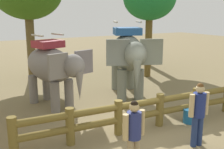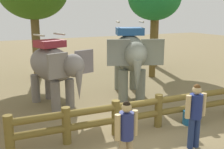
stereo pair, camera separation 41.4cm
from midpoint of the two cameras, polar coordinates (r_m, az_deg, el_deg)
name	(u,v)px [view 2 (the right image)]	position (r m, az deg, el deg)	size (l,w,h in m)	color
ground_plane	(139,131)	(8.53, 7.08, -11.70)	(60.00, 60.00, 0.00)	olive
log_fence	(138,112)	(8.37, 6.84, -7.72)	(7.55, 0.72, 1.05)	brown
elephant_near_left	(54,66)	(10.40, -10.96, 1.66)	(2.16, 3.29, 2.76)	slate
elephant_center	(130,55)	(11.46, 4.83, 4.09)	(2.75, 3.77, 3.18)	slate
tourist_woman_in_black	(195,112)	(7.54, 18.55, -7.37)	(0.62, 0.37, 1.75)	navy
tourist_man_in_blue	(126,132)	(6.15, 4.98, -11.84)	(0.59, 0.36, 1.68)	#9F8862
feed_bucket	(190,117)	(9.30, 17.16, -8.54)	(0.44, 0.44, 0.46)	#19598C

